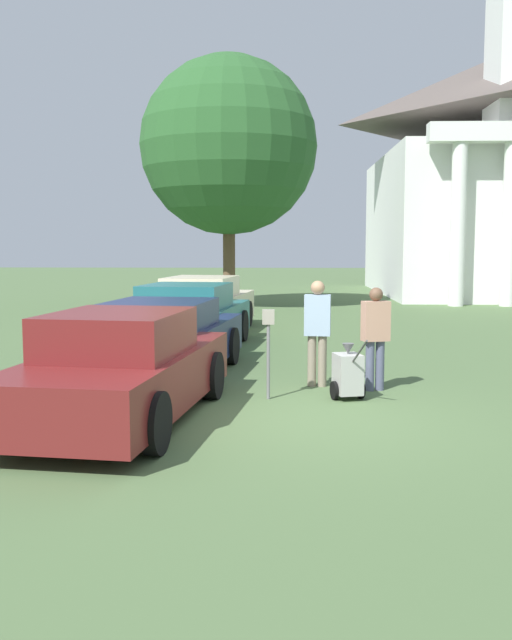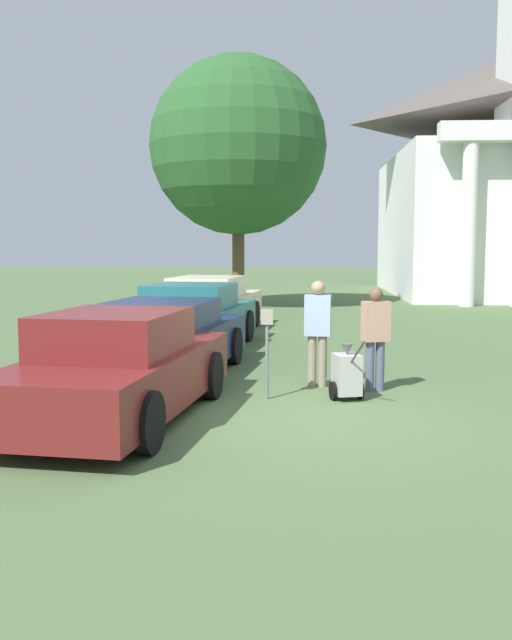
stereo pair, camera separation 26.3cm
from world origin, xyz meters
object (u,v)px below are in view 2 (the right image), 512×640
(parked_car_cream, at_px, (209,306))
(equipment_cart, at_px, (347,374))
(parking_meter, at_px, (267,337))
(person_supervisor, at_px, (376,333))
(person_worker, at_px, (318,327))
(parked_car_navy, at_px, (163,341))
(church, at_px, (501,166))
(parked_car_teal, at_px, (192,318))
(parked_car_maroon, at_px, (119,370))

(parked_car_cream, height_order, equipment_cart, parked_car_cream)
(parked_car_cream, relative_size, parking_meter, 4.00)
(parked_car_cream, bearing_deg, person_supervisor, -56.66)
(person_supervisor, distance_m, equipment_cart, 0.98)
(person_worker, bearing_deg, person_supervisor, 167.50)
(parked_car_navy, height_order, person_supervisor, person_supervisor)
(church, bearing_deg, parked_car_teal, -122.75)
(parked_car_maroon, height_order, person_supervisor, person_supervisor)
(parked_car_navy, xyz_separation_m, parked_car_teal, (-0.00, 3.40, 0.04))
(parked_car_navy, relative_size, parked_car_cream, 0.97)
(parked_car_navy, relative_size, parked_car_teal, 1.07)
(parked_car_cream, height_order, person_worker, person_worker)
(parked_car_navy, xyz_separation_m, parking_meter, (1.88, -1.62, 0.30))
(parked_car_navy, bearing_deg, person_worker, -5.99)
(parked_car_cream, distance_m, parking_meter, 8.16)
(person_worker, bearing_deg, parked_car_teal, -50.63)
(parked_car_teal, distance_m, church, 21.68)
(parked_car_maroon, bearing_deg, parked_car_navy, 97.15)
(person_worker, height_order, person_supervisor, person_worker)
(equipment_cart, height_order, church, church)
(parked_car_maroon, xyz_separation_m, parked_car_teal, (0.00, 6.40, 0.01))
(parked_car_navy, relative_size, parking_meter, 3.87)
(parked_car_maroon, bearing_deg, church, 71.87)
(parked_car_teal, relative_size, parking_meter, 3.62)
(person_worker, distance_m, church, 23.93)
(equipment_cart, bearing_deg, parking_meter, 167.04)
(person_supervisor, bearing_deg, equipment_cart, 37.93)
(parking_meter, bearing_deg, church, 67.30)
(parking_meter, bearing_deg, parked_car_maroon, -143.75)
(parked_car_cream, relative_size, equipment_cart, 5.39)
(parked_car_teal, bearing_deg, parked_car_cream, 97.16)
(parked_car_teal, bearing_deg, parked_car_maroon, -82.84)
(parked_car_teal, distance_m, person_supervisor, 5.60)
(parked_car_teal, height_order, parked_car_cream, parked_car_cream)
(person_supervisor, bearing_deg, parked_car_cream, -79.62)
(parked_car_teal, bearing_deg, equipment_cart, -51.22)
(person_supervisor, height_order, equipment_cart, person_supervisor)
(parked_car_maroon, distance_m, equipment_cart, 3.39)
(parking_meter, bearing_deg, parked_car_navy, 139.30)
(parked_car_maroon, height_order, parked_car_navy, parked_car_maroon)
(parked_car_maroon, relative_size, church, 0.22)
(parking_meter, bearing_deg, person_supervisor, 22.63)
(parked_car_navy, bearing_deg, church, 68.81)
(parked_car_cream, distance_m, person_worker, 7.43)
(person_supervisor, bearing_deg, person_worker, -34.24)
(parked_car_maroon, bearing_deg, person_worker, 48.99)
(parked_car_maroon, xyz_separation_m, person_supervisor, (3.56, 2.08, 0.26))
(parked_car_teal, height_order, parking_meter, parked_car_teal)
(parked_car_teal, relative_size, person_worker, 2.82)
(person_worker, relative_size, church, 0.08)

